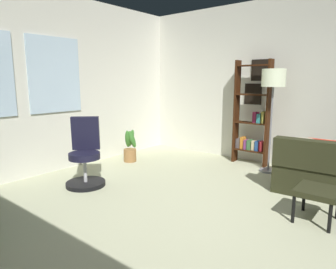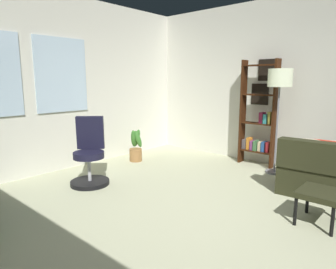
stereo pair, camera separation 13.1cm
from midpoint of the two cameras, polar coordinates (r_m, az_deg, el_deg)
The scene contains 8 objects.
ground_plane at distance 3.29m, azimuth 8.19°, elevation -18.11°, with size 5.51×6.27×0.10m, color #B3B693.
wall_back_with_windows at distance 5.27m, azimuth -23.03°, elevation 8.84°, with size 5.51×0.12×2.89m.
wall_right_with_frames at distance 5.51m, azimuth 23.99°, elevation 8.74°, with size 0.12×6.27×2.89m.
footstool at distance 3.62m, azimuth 25.52°, elevation -10.03°, with size 0.46×0.41×0.37m.
office_chair at distance 4.54m, azimuth -16.23°, elevation -4.53°, with size 0.59×0.59×0.99m.
bookshelf at distance 5.57m, azimuth 15.02°, elevation 2.75°, with size 0.18×0.64×1.86m.
floor_lamp at distance 5.11m, azimuth 18.65°, elevation 8.92°, with size 0.37×0.37×1.69m.
potted_plant at distance 5.74m, azimuth -7.85°, elevation -2.53°, with size 0.33×0.34×0.60m.
Camera 1 is at (-2.55, -1.41, 1.51)m, focal length 32.13 mm.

